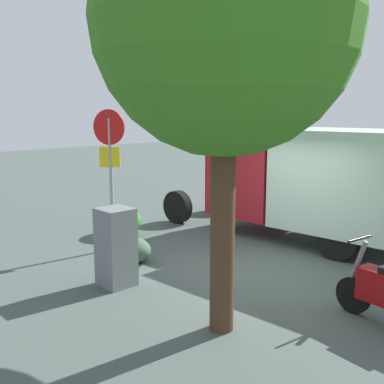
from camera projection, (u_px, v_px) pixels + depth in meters
ground_plane at (255, 273)px, 8.71m from camera, size 60.00×60.00×0.00m
box_truck_near at (334, 180)px, 10.34m from camera, size 7.66×2.29×2.65m
stop_sign at (110, 158)px, 9.83m from camera, size 0.71×0.33×3.10m
street_tree at (225, 23)px, 5.76m from camera, size 3.44×3.44×5.89m
utility_cabinet at (116, 247)px, 8.01m from camera, size 0.60×0.57×1.39m
shrub_near_sign at (122, 221)px, 11.34m from camera, size 1.09×0.89×0.74m
shrub_mid_verge at (135, 250)px, 9.32m from camera, size 0.74×0.60×0.50m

